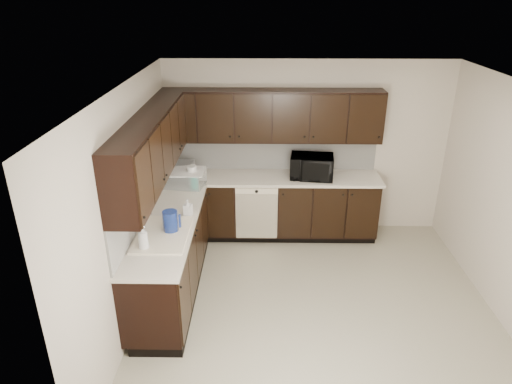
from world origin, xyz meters
TOP-DOWN VIEW (x-y plane):
  - floor at (0.00, 0.00)m, footprint 4.00×4.00m
  - ceiling at (0.00, 0.00)m, footprint 4.00×4.00m
  - wall_back at (0.00, 2.00)m, footprint 4.00×0.02m
  - wall_left at (-2.00, 0.00)m, footprint 0.02×4.00m
  - wall_front at (0.00, -2.00)m, footprint 4.00×0.02m
  - lower_cabinets at (-1.01, 1.11)m, footprint 3.00×2.80m
  - countertop at (-1.01, 1.11)m, footprint 3.03×2.83m
  - backsplash at (-1.22, 1.32)m, footprint 3.00×2.80m
  - upper_cabinets at (-1.10, 1.20)m, footprint 3.00×2.80m
  - dishwasher at (-0.70, 1.41)m, footprint 0.58×0.04m
  - sink at (-1.68, -0.01)m, footprint 0.54×0.82m
  - microwave at (0.06, 1.65)m, footprint 0.62×0.46m
  - soap_bottle_a at (-1.48, 0.47)m, footprint 0.11×0.11m
  - soap_bottle_b at (-1.81, -0.29)m, footprint 0.11×0.11m
  - toaster_oven at (-1.75, 1.71)m, footprint 0.34×0.27m
  - storage_bin at (-1.66, 1.35)m, footprint 0.56×0.45m
  - blue_pitcher at (-1.60, 0.07)m, footprint 0.18×0.18m
  - teal_tumbler at (-1.52, 1.25)m, footprint 0.10×0.10m
  - paper_towel_roll at (-1.56, 1.35)m, footprint 0.16×0.16m

SIDE VIEW (x-z plane):
  - floor at x=0.00m, z-range 0.00..0.00m
  - lower_cabinets at x=-1.01m, z-range -0.04..0.86m
  - dishwasher at x=-0.70m, z-range 0.16..0.94m
  - sink at x=-1.68m, z-range 0.67..1.09m
  - countertop at x=-1.01m, z-range 0.90..0.94m
  - teal_tumbler at x=-1.52m, z-range 0.94..1.14m
  - storage_bin at x=-1.66m, z-range 0.94..1.14m
  - soap_bottle_a at x=-1.48m, z-range 0.94..1.14m
  - toaster_oven at x=-1.75m, z-range 0.94..1.14m
  - blue_pitcher at x=-1.60m, z-range 0.94..1.18m
  - soap_bottle_b at x=-1.81m, z-range 0.94..1.21m
  - paper_towel_roll at x=-1.56m, z-range 0.94..1.22m
  - microwave at x=0.06m, z-range 0.94..1.26m
  - backsplash at x=-1.22m, z-range 0.94..1.42m
  - wall_back at x=0.00m, z-range 0.00..2.50m
  - wall_left at x=-2.00m, z-range 0.00..2.50m
  - wall_front at x=0.00m, z-range 0.00..2.50m
  - upper_cabinets at x=-1.10m, z-range 1.42..2.12m
  - ceiling at x=0.00m, z-range 2.50..2.50m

